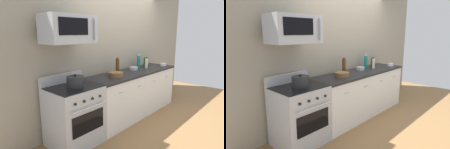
{
  "view_description": "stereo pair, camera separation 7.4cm",
  "coord_description": "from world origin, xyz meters",
  "views": [
    {
      "loc": [
        -3.28,
        -2.31,
        1.72
      ],
      "look_at": [
        -0.75,
        -0.05,
        0.98
      ],
      "focal_mm": 31.78,
      "sensor_mm": 36.0,
      "label": 1
    },
    {
      "loc": [
        -3.23,
        -2.36,
        1.72
      ],
      "look_at": [
        -0.75,
        -0.05,
        0.98
      ],
      "focal_mm": 31.78,
      "sensor_mm": 36.0,
      "label": 2
    }
  ],
  "objects": [
    {
      "name": "bottle_vinegar_white",
      "position": [
        0.45,
        -0.0,
        1.04
      ],
      "size": [
        0.06,
        0.06,
        0.25
      ],
      "color": "silver",
      "rests_on": "countertop_slab"
    },
    {
      "name": "microwave",
      "position": [
        -1.55,
        0.05,
        1.75
      ],
      "size": [
        0.74,
        0.44,
        0.4
      ],
      "color": "#B7BABF"
    },
    {
      "name": "bowl_steel_prep",
      "position": [
        0.11,
        0.1,
        0.95
      ],
      "size": [
        0.18,
        0.18,
        0.06
      ],
      "color": "#B2B5BA",
      "rests_on": "countertop_slab"
    },
    {
      "name": "ground_plane",
      "position": [
        0.0,
        0.0,
        0.0
      ],
      "size": [
        6.54,
        6.54,
        0.0
      ],
      "primitive_type": "plane",
      "color": "olive"
    },
    {
      "name": "bottle_sparkling_teal",
      "position": [
        0.4,
        0.18,
        1.06
      ],
      "size": [
        0.07,
        0.07,
        0.29
      ],
      "color": "#197F7A",
      "rests_on": "countertop_slab"
    },
    {
      "name": "back_wall",
      "position": [
        0.0,
        0.41,
        1.35
      ],
      "size": [
        5.45,
        0.1,
        2.7
      ],
      "primitive_type": "cube",
      "color": "#9E937F",
      "rests_on": "ground_plane"
    },
    {
      "name": "bowl_white_ceramic",
      "position": [
        0.99,
        -0.13,
        0.95
      ],
      "size": [
        0.14,
        0.14,
        0.06
      ],
      "color": "white",
      "rests_on": "countertop_slab"
    },
    {
      "name": "bottle_olive_oil",
      "position": [
        0.52,
        0.08,
        1.04
      ],
      "size": [
        0.07,
        0.07,
        0.25
      ],
      "color": "#385114",
      "rests_on": "countertop_slab"
    },
    {
      "name": "range_oven",
      "position": [
        -1.55,
        0.0,
        0.47
      ],
      "size": [
        0.76,
        0.69,
        1.07
      ],
      "color": "#B7BABF",
      "rests_on": "ground_plane"
    },
    {
      "name": "bowl_wooden_salad",
      "position": [
        -0.62,
        -0.03,
        0.96
      ],
      "size": [
        0.26,
        0.26,
        0.08
      ],
      "color": "brown",
      "rests_on": "countertop_slab"
    },
    {
      "name": "bottle_wine_amber",
      "position": [
        -0.39,
        0.13,
        1.07
      ],
      "size": [
        0.07,
        0.07,
        0.31
      ],
      "color": "#59330F",
      "rests_on": "countertop_slab"
    },
    {
      "name": "counter_unit",
      "position": [
        0.0,
        -0.0,
        0.46
      ],
      "size": [
        2.36,
        0.66,
        0.92
      ],
      "color": "white",
      "rests_on": "ground_plane"
    },
    {
      "name": "stockpot",
      "position": [
        -1.55,
        -0.05,
        1.0
      ],
      "size": [
        0.25,
        0.25,
        0.19
      ],
      "color": "#262628",
      "rests_on": "range_oven"
    }
  ]
}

